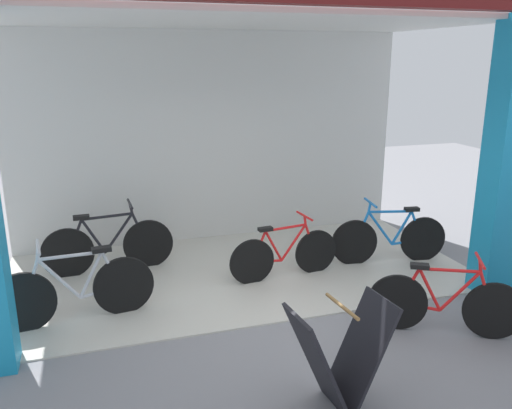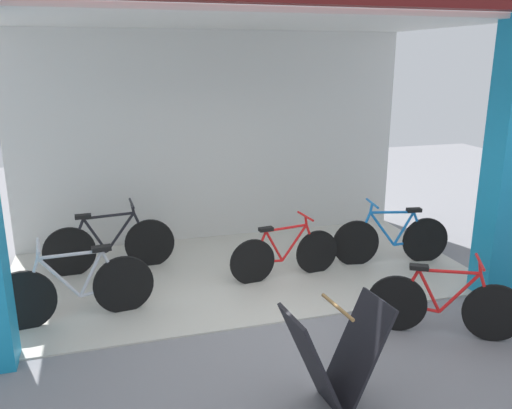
{
  "view_description": "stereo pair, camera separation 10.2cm",
  "coord_description": "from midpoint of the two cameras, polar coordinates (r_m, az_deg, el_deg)",
  "views": [
    {
      "loc": [
        -1.74,
        -4.81,
        2.8
      ],
      "look_at": [
        0.0,
        0.76,
        1.15
      ],
      "focal_mm": 36.49,
      "sensor_mm": 36.0,
      "label": 1
    },
    {
      "loc": [
        -1.64,
        -4.84,
        2.8
      ],
      "look_at": [
        0.0,
        0.76,
        1.15
      ],
      "focal_mm": 36.49,
      "sensor_mm": 36.0,
      "label": 2
    }
  ],
  "objects": [
    {
      "name": "bicycle_inside_0",
      "position": [
        6.8,
        3.64,
        -5.49
      ],
      "size": [
        1.52,
        0.42,
        0.84
      ],
      "color": "black",
      "rests_on": "ground"
    },
    {
      "name": "sandwich_board_sign",
      "position": [
        4.43,
        9.33,
        -16.25
      ],
      "size": [
        0.87,
        0.54,
        0.94
      ],
      "color": "black",
      "rests_on": "ground"
    },
    {
      "name": "bicycle_inside_2",
      "position": [
        7.51,
        14.99,
        -3.69
      ],
      "size": [
        1.64,
        0.45,
        0.91
      ],
      "color": "black",
      "rests_on": "ground"
    },
    {
      "name": "bicycle_inside_1",
      "position": [
        7.26,
        -15.33,
        -4.29
      ],
      "size": [
        1.72,
        0.47,
        0.95
      ],
      "color": "black",
      "rests_on": "ground"
    },
    {
      "name": "ground_plane",
      "position": [
        5.82,
        2.68,
        -12.95
      ],
      "size": [
        20.07,
        20.07,
        0.0
      ],
      "primitive_type": "plane",
      "color": "gray",
      "rests_on": "ground"
    },
    {
      "name": "bicycle_inside_3",
      "position": [
        6.03,
        -18.71,
        -8.79
      ],
      "size": [
        1.7,
        0.47,
        0.94
      ],
      "color": "black",
      "rests_on": "ground"
    },
    {
      "name": "bicycle_parked_0",
      "position": [
        5.81,
        20.41,
        -10.27
      ],
      "size": [
        1.39,
        0.81,
        0.86
      ],
      "color": "black",
      "rests_on": "ground"
    },
    {
      "name": "shop_facade",
      "position": [
        6.71,
        -1.7,
        9.99
      ],
      "size": [
        6.24,
        3.35,
        3.92
      ],
      "color": "beige",
      "rests_on": "ground"
    }
  ]
}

